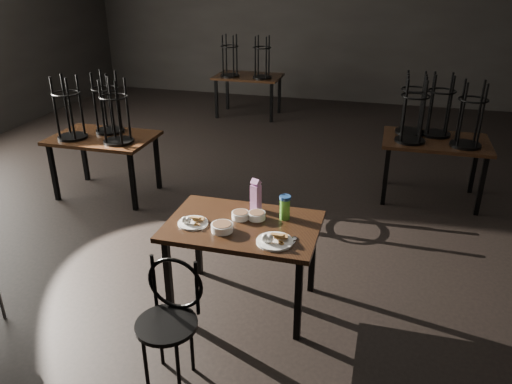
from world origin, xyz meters
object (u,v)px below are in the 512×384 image
(juice_carton, at_px, (256,196))
(bentwood_chair, at_px, (170,312))
(water_bottle, at_px, (285,207))
(main_table, at_px, (243,233))

(juice_carton, bearing_deg, bentwood_chair, -103.37)
(water_bottle, bearing_deg, juice_carton, 161.05)
(juice_carton, height_order, water_bottle, juice_carton)
(main_table, xyz_separation_m, juice_carton, (0.03, 0.27, 0.21))
(water_bottle, relative_size, bentwood_chair, 0.23)
(main_table, xyz_separation_m, bentwood_chair, (-0.24, -0.89, -0.16))
(main_table, bearing_deg, water_bottle, 30.32)
(water_bottle, height_order, bentwood_chair, water_bottle)
(main_table, bearing_deg, juice_carton, 82.55)
(juice_carton, distance_m, bentwood_chair, 1.24)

